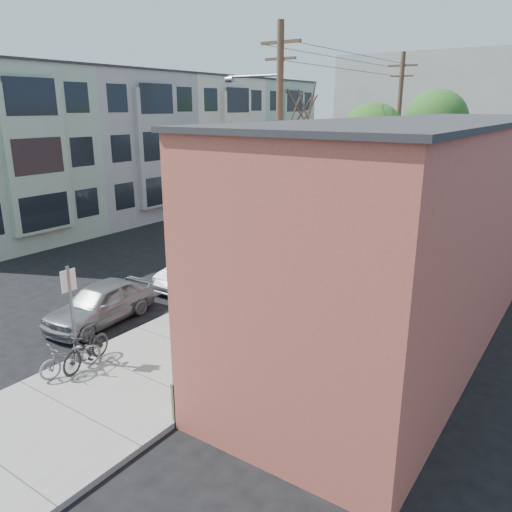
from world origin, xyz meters
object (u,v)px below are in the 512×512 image
Objects in this scene: patron_green at (215,349)px; car_0 at (101,303)px; sign_post at (71,306)px; car_1 at (200,269)px; parking_meter_far at (314,233)px; patio_chair_a at (251,338)px; tree_leafy_far at (436,121)px; bus at (356,174)px; patio_chair_b at (202,374)px; tree_leafy_mid at (372,136)px; utility_pole_near at (278,146)px; cyclist at (229,300)px; car_2 at (269,241)px; patron_grey at (239,336)px; parking_meter_near at (170,293)px; car_3 at (322,221)px; parked_bike_a at (86,347)px; parked_bike_b at (71,357)px; tree_bare at (297,197)px.

patron_green is 5.75m from car_0.
car_1 is at bearing 102.46° from sign_post.
parking_meter_far is 11.31m from patio_chair_a.
tree_leafy_far is 0.69× the size of bus.
tree_leafy_mid is at bearing 117.40° from patio_chair_b.
patron_green is at bearing -67.09° from utility_pole_near.
patron_green is at bearing 138.83° from cyclist.
tree_leafy_mid is at bearing -177.26° from patron_green.
sign_post is 0.56× the size of car_2.
patron_grey is at bearing -40.30° from car_1.
parking_meter_near is at bearing -129.41° from patron_green.
car_0 is at bearing -97.89° from tree_leafy_mid.
sign_post is 0.69× the size of car_0.
car_3 is at bearing -169.58° from patron_green.
car_1 is at bearing 92.58° from parked_bike_a.
utility_pole_near is 10.52m from patron_green.
patron_green reaches higher than patio_chair_b.
car_3 is at bearing -78.85° from bus.
parking_meter_near is 1.41× the size of patio_chair_a.
patio_chair_a is (3.19, -16.07, -4.81)m from tree_leafy_mid.
sign_post is 0.35× the size of tree_leafy_far.
parking_meter_far is 18.17m from tree_leafy_far.
patio_chair_b is 17.54m from car_3.
parked_bike_b is at bearing -110.74° from parked_bike_a.
tree_leafy_far reaches higher than parking_meter_near.
parked_bike_b is (0.45, -4.24, -0.38)m from parking_meter_near.
patio_chair_a is 0.22× the size of car_0.
car_1 is at bearing -99.26° from tree_leafy_mid.
utility_pole_near is at bearing -164.88° from patron_green.
patio_chair_a is at bearing -75.73° from car_3.
cyclist reaches higher than car_2.
tree_leafy_mid reaches higher than patron_grey.
tree_bare reaches higher than patio_chair_b.
patio_chair_b is 0.48× the size of parked_bike_a.
patio_chair_b is 31.80m from bus.
car_2 is (-5.34, 11.22, 0.14)m from patio_chair_b.
car_1 is at bearing -116.14° from utility_pole_near.
patron_green reaches higher than car_2.
car_0 reaches higher than parked_bike_a.
parking_meter_near is at bearing -90.00° from parking_meter_far.
cyclist reaches higher than patio_chair_b.
patio_chair_b is 0.59× the size of patron_grey.
car_3 is (-0.00, 5.49, -0.05)m from car_2.
patron_green is (3.32, -9.78, -2.14)m from tree_bare.
sign_post is 4.11m from patron_green.
parked_bike_b is at bearing -88.19° from parking_meter_far.
patio_chair_a is at bearing -83.53° from tree_leafy_far.
patio_chair_a is at bearing -58.54° from car_2.
sign_post is at bearing -88.50° from parking_meter_near.
parking_meter_near is 13.86m from car_3.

